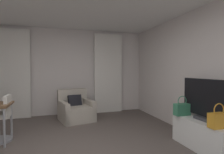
% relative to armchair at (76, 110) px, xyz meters
% --- Properties ---
extents(wall_window, '(5.12, 0.06, 2.60)m').
position_rel_armchair_xyz_m(wall_window, '(-0.28, 0.80, 1.03)').
color(wall_window, silver).
rests_on(wall_window, ground).
extents(wall_right, '(0.06, 6.12, 2.60)m').
position_rel_armchair_xyz_m(wall_right, '(2.25, -2.23, 1.03)').
color(wall_right, silver).
rests_on(wall_right, ground).
extents(curtain_left_panel, '(0.90, 0.06, 2.50)m').
position_rel_armchair_xyz_m(curtain_left_panel, '(-1.65, 0.67, 0.98)').
color(curtain_left_panel, silver).
rests_on(curtain_left_panel, ground).
extents(curtain_right_panel, '(0.90, 0.06, 2.50)m').
position_rel_armchair_xyz_m(curtain_right_panel, '(1.10, 0.67, 0.98)').
color(curtain_right_panel, silver).
rests_on(curtain_right_panel, ground).
extents(armchair, '(0.99, 0.99, 0.82)m').
position_rel_armchair_xyz_m(armchair, '(0.00, 0.00, 0.00)').
color(armchair, '#B2A899').
rests_on(armchair, ground).
extents(desk_chair, '(0.48, 0.48, 0.88)m').
position_rel_armchair_xyz_m(desk_chair, '(-1.52, -1.06, 0.12)').
color(desk_chair, gray).
rests_on(desk_chair, ground).
extents(tv_console, '(0.50, 1.12, 0.50)m').
position_rel_armchair_xyz_m(tv_console, '(1.94, -2.46, -0.02)').
color(tv_console, white).
rests_on(tv_console, ground).
extents(tv_flatscreen, '(0.20, 1.04, 0.71)m').
position_rel_armchair_xyz_m(tv_flatscreen, '(1.94, -2.47, 0.57)').
color(tv_flatscreen, '#333338').
rests_on(tv_flatscreen, tv_console).
extents(handbag_primary, '(0.30, 0.14, 0.37)m').
position_rel_armchair_xyz_m(handbag_primary, '(1.79, -2.05, 0.35)').
color(handbag_primary, '#387F5B').
rests_on(handbag_primary, tv_console).
extents(handbag_secondary, '(0.30, 0.14, 0.37)m').
position_rel_armchair_xyz_m(handbag_secondary, '(1.82, -2.84, 0.35)').
color(handbag_secondary, orange).
rests_on(handbag_secondary, tv_console).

